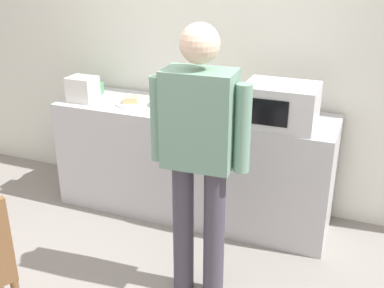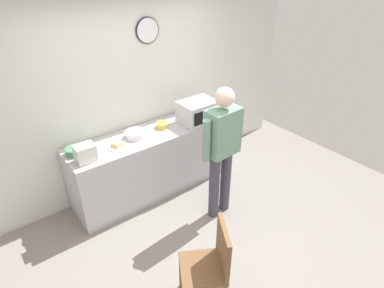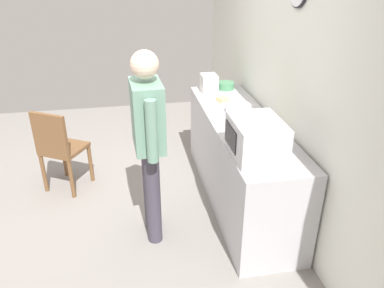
# 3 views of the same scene
# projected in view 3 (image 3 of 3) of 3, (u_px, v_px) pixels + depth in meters

# --- Properties ---
(ground_plane) EXTENTS (6.00, 6.00, 0.00)m
(ground_plane) POSITION_uv_depth(u_px,v_px,m) (123.00, 208.00, 3.92)
(ground_plane) COLOR gray
(back_wall) EXTENTS (5.40, 0.13, 2.60)m
(back_wall) POSITION_uv_depth(u_px,v_px,m) (282.00, 77.00, 3.60)
(back_wall) COLOR silver
(back_wall) RESTS_ON ground_plane
(kitchen_counter) EXTENTS (2.23, 0.62, 0.90)m
(kitchen_counter) POSITION_uv_depth(u_px,v_px,m) (239.00, 161.00, 3.89)
(kitchen_counter) COLOR #B7B7BC
(kitchen_counter) RESTS_ON ground_plane
(microwave) EXTENTS (0.50, 0.39, 0.30)m
(microwave) POSITION_uv_depth(u_px,v_px,m) (256.00, 138.00, 2.98)
(microwave) COLOR silver
(microwave) RESTS_ON kitchen_counter
(sandwich_plate) EXTENTS (0.24, 0.24, 0.07)m
(sandwich_plate) POSITION_uv_depth(u_px,v_px,m) (223.00, 101.00, 4.11)
(sandwich_plate) COLOR white
(sandwich_plate) RESTS_ON kitchen_counter
(salad_bowl) EXTENTS (0.20, 0.20, 0.08)m
(salad_bowl) POSITION_uv_depth(u_px,v_px,m) (226.00, 86.00, 4.54)
(salad_bowl) COLOR #4C8E60
(salad_bowl) RESTS_ON kitchen_counter
(cereal_bowl) EXTENTS (0.17, 0.17, 0.07)m
(cereal_bowl) POSITION_uv_depth(u_px,v_px,m) (253.00, 125.00, 3.49)
(cereal_bowl) COLOR gold
(cereal_bowl) RESTS_ON kitchen_counter
(mixing_bowl) EXTENTS (0.26, 0.26, 0.08)m
(mixing_bowl) POSITION_uv_depth(u_px,v_px,m) (238.00, 109.00, 3.86)
(mixing_bowl) COLOR white
(mixing_bowl) RESTS_ON kitchen_counter
(toaster) EXTENTS (0.22, 0.18, 0.20)m
(toaster) POSITION_uv_depth(u_px,v_px,m) (209.00, 83.00, 4.43)
(toaster) COLOR silver
(toaster) RESTS_ON kitchen_counter
(fork_utensil) EXTENTS (0.17, 0.04, 0.01)m
(fork_utensil) POSITION_uv_depth(u_px,v_px,m) (270.00, 119.00, 3.71)
(fork_utensil) COLOR silver
(fork_utensil) RESTS_ON kitchen_counter
(spoon_utensil) EXTENTS (0.17, 0.03, 0.01)m
(spoon_utensil) POSITION_uv_depth(u_px,v_px,m) (225.00, 118.00, 3.74)
(spoon_utensil) COLOR silver
(spoon_utensil) RESTS_ON kitchen_counter
(person_standing) EXTENTS (0.59, 0.26, 1.71)m
(person_standing) POSITION_uv_depth(u_px,v_px,m) (149.00, 136.00, 3.13)
(person_standing) COLOR #403B49
(person_standing) RESTS_ON ground_plane
(wooden_chair) EXTENTS (0.55, 0.55, 0.94)m
(wooden_chair) POSITION_uv_depth(u_px,v_px,m) (59.00, 147.00, 4.01)
(wooden_chair) COLOR brown
(wooden_chair) RESTS_ON ground_plane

